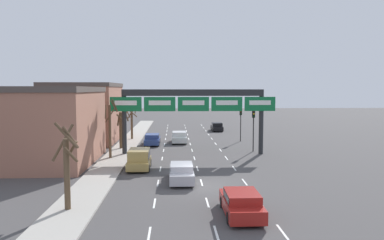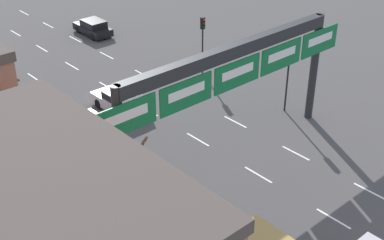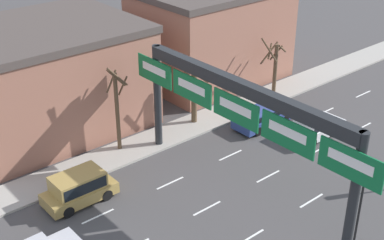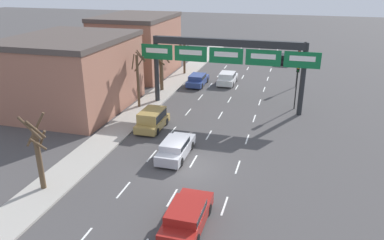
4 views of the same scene
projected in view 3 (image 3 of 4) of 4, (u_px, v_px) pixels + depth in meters
lane_dashes at (239, 192)px, 31.08m from camera, size 6.72×67.00×0.01m
sign_gantry at (239, 107)px, 28.40m from camera, size 17.66×0.70×7.05m
building_near at (46, 77)px, 37.11m from camera, size 10.45×12.66×7.31m
building_far at (211, 33)px, 44.89m from camera, size 8.78×12.03×7.88m
car_blue at (262, 116)px, 38.15m from camera, size 1.90×4.66×1.38m
car_white at (314, 126)px, 36.66m from camera, size 1.97×4.42×1.50m
suv_gold at (79, 187)px, 29.80m from camera, size 1.95×4.07×1.78m
traffic_light_mid_block at (363, 185)px, 25.64m from camera, size 0.30×0.35×4.75m
tree_bare_closest at (194, 92)px, 37.66m from camera, size 1.34×1.51×4.37m
tree_bare_second at (274, 64)px, 42.13m from camera, size 1.86×1.90×4.64m
tree_bare_furthest at (117, 106)px, 33.86m from camera, size 1.38×1.39×6.00m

